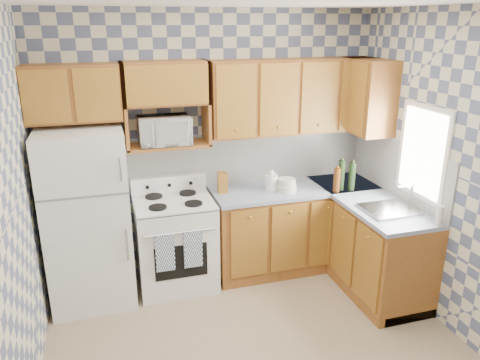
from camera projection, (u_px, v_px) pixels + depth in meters
name	position (u px, v px, depth m)	size (l,w,h in m)	color
floor	(261.00, 354.00, 3.82)	(3.40, 3.40, 0.00)	#8C7459
back_wall	(212.00, 146.00, 4.83)	(3.40, 0.02, 2.70)	#4F5977
right_wall	(458.00, 178.00, 3.85)	(0.02, 3.20, 2.70)	#4F5977
backsplash_back	(249.00, 157.00, 4.98)	(2.60, 0.01, 0.56)	white
backsplash_right	(397.00, 168.00, 4.62)	(0.01, 1.60, 0.56)	white
refrigerator	(88.00, 218.00, 4.33)	(0.75, 0.70, 1.68)	white
stove_body	(175.00, 244.00, 4.70)	(0.76, 0.65, 0.90)	white
cooktop	(173.00, 202.00, 4.55)	(0.76, 0.65, 0.03)	silver
backguard	(169.00, 184.00, 4.77)	(0.76, 0.08, 0.17)	white
dish_towel_left	(165.00, 253.00, 4.31)	(0.17, 0.03, 0.37)	navy
dish_towel_right	(193.00, 249.00, 4.39)	(0.17, 0.03, 0.37)	navy
base_cabinets_back	(294.00, 228.00, 5.08)	(1.75, 0.60, 0.88)	brown
base_cabinets_right	(365.00, 241.00, 4.78)	(0.60, 1.60, 0.88)	brown
countertop_back	(295.00, 189.00, 4.92)	(1.77, 0.63, 0.04)	slate
countertop_right	(368.00, 199.00, 4.63)	(0.63, 1.60, 0.04)	slate
upper_cabinets_back	(294.00, 96.00, 4.75)	(1.75, 0.33, 0.74)	brown
upper_cabinets_fridge	(73.00, 93.00, 4.13)	(0.82, 0.33, 0.50)	brown
upper_cabinets_right	(365.00, 96.00, 4.77)	(0.33, 0.70, 0.74)	brown
microwave_shelf	(168.00, 145.00, 4.53)	(0.80, 0.33, 0.03)	brown
microwave	(164.00, 130.00, 4.46)	(0.49, 0.33, 0.27)	white
sink	(389.00, 210.00, 4.31)	(0.48, 0.40, 0.03)	#B7B7BC
window	(423.00, 152.00, 4.22)	(0.02, 0.66, 0.86)	silver
bottle_0	(341.00, 175.00, 4.79)	(0.07, 0.07, 0.31)	black
bottle_1	(352.00, 177.00, 4.78)	(0.07, 0.07, 0.29)	black
bottle_2	(352.00, 175.00, 4.87)	(0.07, 0.07, 0.27)	#54290D
bottle_3	(337.00, 180.00, 4.74)	(0.07, 0.07, 0.25)	#54290D
knife_block	(223.00, 182.00, 4.74)	(0.09, 0.09, 0.21)	brown
electric_kettle	(271.00, 183.00, 4.79)	(0.13, 0.13, 0.17)	white
food_containers	(287.00, 185.00, 4.77)	(0.20, 0.20, 0.13)	beige
soap_bottle	(440.00, 215.00, 3.98)	(0.06, 0.06, 0.17)	beige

